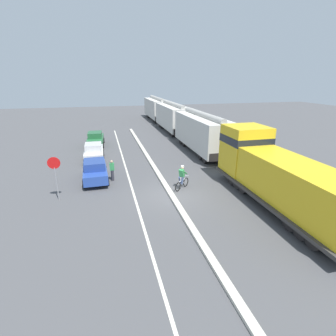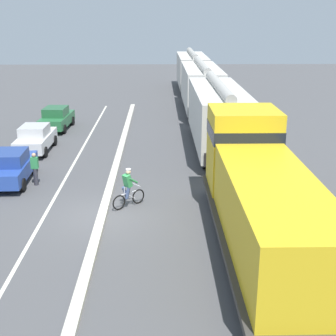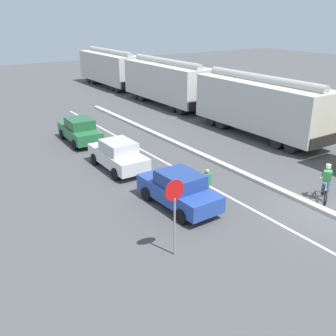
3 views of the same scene
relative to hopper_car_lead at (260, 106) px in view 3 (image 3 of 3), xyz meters
name	(u,v)px [view 3 (image 3 of 3)]	position (x,y,z in m)	size (l,w,h in m)	color
ground_plane	(326,213)	(-5.91, -9.81, -2.08)	(120.00, 120.00, 0.00)	#4C4C4F
median_curb	(231,168)	(-5.91, -3.81, -2.00)	(0.36, 36.00, 0.16)	beige
lane_stripe	(197,179)	(-8.31, -3.81, -2.07)	(0.14, 36.00, 0.01)	silver
hopper_car_lead	(260,106)	(0.00, 0.00, 0.00)	(2.90, 10.60, 4.18)	beige
hopper_car_middle	(166,82)	(0.00, 11.60, 0.00)	(2.90, 10.60, 4.18)	beige
hopper_car_trailing	(110,68)	(0.00, 23.20, 0.00)	(2.90, 10.60, 4.18)	beige
parked_car_blue	(179,189)	(-10.82, -5.75, -1.26)	(1.95, 4.26, 1.62)	#28479E
parked_car_white	(118,155)	(-10.99, -0.28, -1.26)	(1.85, 4.21, 1.62)	silver
parked_car_green	(80,130)	(-10.90, 5.39, -1.26)	(1.98, 4.27, 1.62)	#286B3D
cyclist	(326,183)	(-4.89, -8.91, -1.26)	(1.33, 1.17, 1.71)	black
stop_sign	(174,203)	(-13.09, -8.70, -0.05)	(0.76, 0.08, 2.88)	gray
pedestrian_by_cars	(207,185)	(-9.55, -6.13, -1.23)	(0.34, 0.22, 1.62)	#33333D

